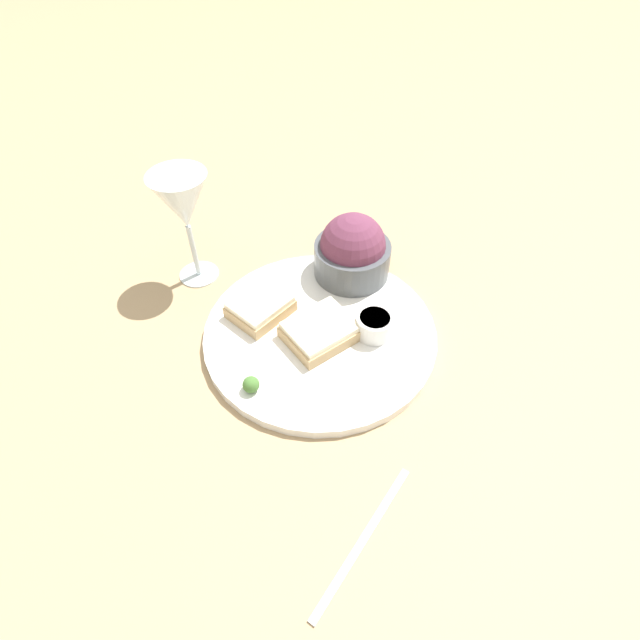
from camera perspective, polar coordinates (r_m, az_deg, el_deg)
name	(u,v)px	position (r m, az deg, el deg)	size (l,w,h in m)	color
ground_plane	(320,337)	(0.69, 0.00, -1.92)	(4.00, 4.00, 0.00)	tan
dinner_plate	(320,333)	(0.69, 0.00, -1.53)	(0.32, 0.32, 0.01)	white
salad_bowl	(352,252)	(0.74, 3.73, 7.81)	(0.11, 0.11, 0.10)	#4C5156
sauce_ramekin	(374,324)	(0.67, 6.21, -0.48)	(0.05, 0.05, 0.03)	white
cheese_toast_near	(321,331)	(0.66, 0.07, -1.27)	(0.11, 0.10, 0.03)	tan
cheese_toast_far	(260,307)	(0.70, -6.84, 1.48)	(0.09, 0.07, 0.03)	tan
wine_glass	(183,205)	(0.73, -15.40, 12.57)	(0.08, 0.08, 0.17)	silver
garnish	(251,385)	(0.62, -7.89, -7.32)	(0.02, 0.02, 0.02)	#477533
fork	(363,539)	(0.55, 4.97, -23.70)	(0.18, 0.01, 0.01)	silver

